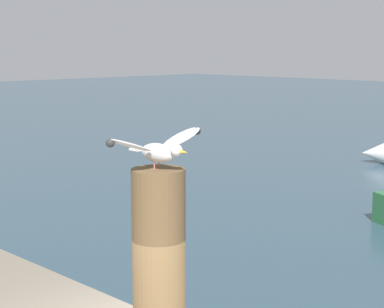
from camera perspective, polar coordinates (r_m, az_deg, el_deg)
name	(u,v)px	position (r m, az deg, el deg)	size (l,w,h in m)	color
mooring_post	(159,268)	(3.56, -2.89, -9.91)	(0.29, 0.29, 1.08)	brown
seagull	(158,148)	(3.40, -2.94, 0.53)	(0.39, 0.67, 0.20)	#C66760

